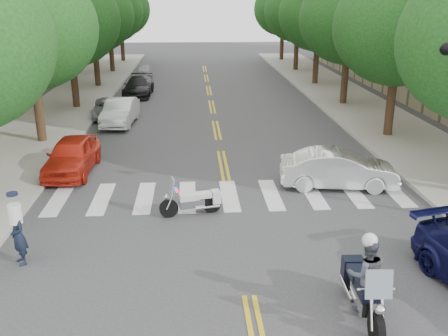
{
  "coord_description": "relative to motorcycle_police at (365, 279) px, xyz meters",
  "views": [
    {
      "loc": [
        -1.29,
        -10.47,
        7.0
      ],
      "look_at": [
        -0.24,
        5.89,
        1.3
      ],
      "focal_mm": 40.0,
      "sensor_mm": 36.0,
      "label": 1
    }
  ],
  "objects": [
    {
      "name": "ground",
      "position": [
        -2.5,
        0.91,
        -0.94
      ],
      "size": [
        140.0,
        140.0,
        0.0
      ],
      "primitive_type": "plane",
      "color": "#38383A",
      "rests_on": "ground"
    },
    {
      "name": "sidewalk_left",
      "position": [
        -12.0,
        22.91,
        -0.86
      ],
      "size": [
        5.0,
        60.0,
        0.15
      ],
      "primitive_type": "cube",
      "color": "#9E9991",
      "rests_on": "ground"
    },
    {
      "name": "sidewalk_right",
      "position": [
        7.0,
        22.91,
        -0.86
      ],
      "size": [
        5.0,
        60.0,
        0.15
      ],
      "primitive_type": "cube",
      "color": "#9E9991",
      "rests_on": "ground"
    },
    {
      "name": "tree_l_1",
      "position": [
        -11.3,
        14.91,
        4.61
      ],
      "size": [
        6.4,
        6.4,
        8.45
      ],
      "color": "#382316",
      "rests_on": "ground"
    },
    {
      "name": "tree_l_2",
      "position": [
        -11.3,
        22.91,
        4.61
      ],
      "size": [
        6.4,
        6.4,
        8.45
      ],
      "color": "#382316",
      "rests_on": "ground"
    },
    {
      "name": "tree_l_3",
      "position": [
        -11.3,
        30.91,
        4.61
      ],
      "size": [
        6.4,
        6.4,
        8.45
      ],
      "color": "#382316",
      "rests_on": "ground"
    },
    {
      "name": "tree_l_4",
      "position": [
        -11.3,
        38.91,
        4.61
      ],
      "size": [
        6.4,
        6.4,
        8.45
      ],
      "color": "#382316",
      "rests_on": "ground"
    },
    {
      "name": "tree_l_5",
      "position": [
        -11.3,
        46.91,
        4.61
      ],
      "size": [
        6.4,
        6.4,
        8.45
      ],
      "color": "#382316",
      "rests_on": "ground"
    },
    {
      "name": "tree_r_1",
      "position": [
        6.3,
        14.91,
        4.61
      ],
      "size": [
        6.4,
        6.4,
        8.45
      ],
      "color": "#382316",
      "rests_on": "ground"
    },
    {
      "name": "tree_r_2",
      "position": [
        6.3,
        22.91,
        4.61
      ],
      "size": [
        6.4,
        6.4,
        8.45
      ],
      "color": "#382316",
      "rests_on": "ground"
    },
    {
      "name": "tree_r_3",
      "position": [
        6.3,
        30.91,
        4.61
      ],
      "size": [
        6.4,
        6.4,
        8.45
      ],
      "color": "#382316",
      "rests_on": "ground"
    },
    {
      "name": "tree_r_4",
      "position": [
        6.3,
        38.91,
        4.61
      ],
      "size": [
        6.4,
        6.4,
        8.45
      ],
      "color": "#382316",
      "rests_on": "ground"
    },
    {
      "name": "tree_r_5",
      "position": [
        6.3,
        46.91,
        4.61
      ],
      "size": [
        6.4,
        6.4,
        8.45
      ],
      "color": "#382316",
      "rests_on": "ground"
    },
    {
      "name": "motorcycle_police",
      "position": [
        0.0,
        0.0,
        0.0
      ],
      "size": [
        0.9,
        2.6,
        2.12
      ],
      "rotation": [
        0.0,
        0.0,
        3.1
      ],
      "color": "black",
      "rests_on": "ground"
    },
    {
      "name": "motorcycle_parked",
      "position": [
        -3.75,
        5.88,
        -0.47
      ],
      "size": [
        2.09,
        0.8,
        1.36
      ],
      "rotation": [
        0.0,
        0.0,
        1.79
      ],
      "color": "black",
      "rests_on": "ground"
    },
    {
      "name": "officer_standing",
      "position": [
        -8.58,
        2.91,
        -0.1
      ],
      "size": [
        0.68,
        0.73,
        1.68
      ],
      "primitive_type": "imported",
      "rotation": [
        0.0,
        0.0,
        -0.96
      ],
      "color": "black",
      "rests_on": "ground"
    },
    {
      "name": "convertible",
      "position": [
        1.7,
        8.03,
        -0.21
      ],
      "size": [
        4.57,
        2.1,
        1.45
      ],
      "primitive_type": "imported",
      "rotation": [
        0.0,
        0.0,
        1.44
      ],
      "color": "silver",
      "rests_on": "ground"
    },
    {
      "name": "parked_car_a",
      "position": [
        -8.8,
        10.41,
        -0.2
      ],
      "size": [
        1.88,
        4.38,
        1.47
      ],
      "primitive_type": "imported",
      "rotation": [
        0.0,
        0.0,
        -0.03
      ],
      "color": "red",
      "rests_on": "ground"
    },
    {
      "name": "parked_car_b",
      "position": [
        -7.9,
        18.53,
        -0.22
      ],
      "size": [
        1.84,
        4.47,
        1.44
      ],
      "primitive_type": "imported",
      "rotation": [
        0.0,
        0.0,
        -0.07
      ],
      "color": "white",
      "rests_on": "ground"
    },
    {
      "name": "parked_car_c",
      "position": [
        -8.8,
        20.41,
        -0.38
      ],
      "size": [
        2.25,
        4.19,
        1.12
      ],
      "primitive_type": "imported",
      "rotation": [
        0.0,
        0.0,
        0.1
      ],
      "color": "#999CA0",
      "rests_on": "ground"
    },
    {
      "name": "parked_car_d",
      "position": [
        -7.7,
        27.16,
        -0.25
      ],
      "size": [
        2.08,
        4.79,
        1.37
      ],
      "primitive_type": "imported",
      "rotation": [
        0.0,
        0.0,
        -0.03
      ],
      "color": "black",
      "rests_on": "ground"
    },
    {
      "name": "parked_car_e",
      "position": [
        -8.0,
        34.91,
        -0.33
      ],
      "size": [
        1.65,
        3.65,
        1.22
      ],
      "primitive_type": "imported",
      "rotation": [
        0.0,
        0.0,
        0.06
      ],
      "color": "#9FA0A4",
      "rests_on": "ground"
    }
  ]
}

